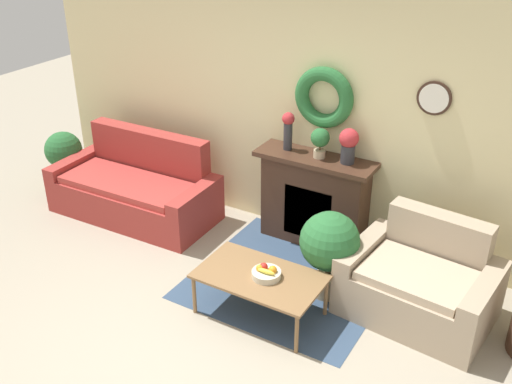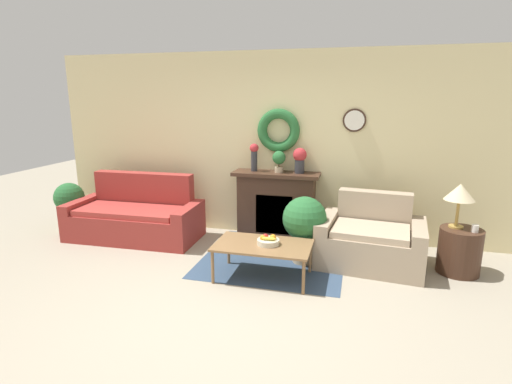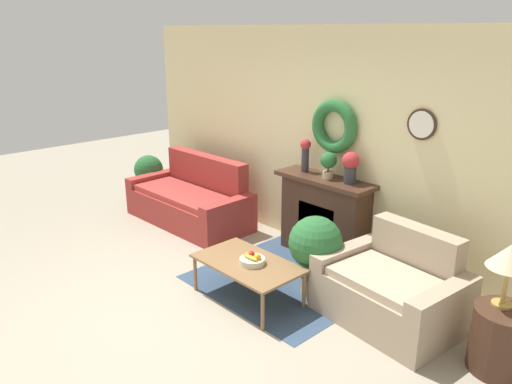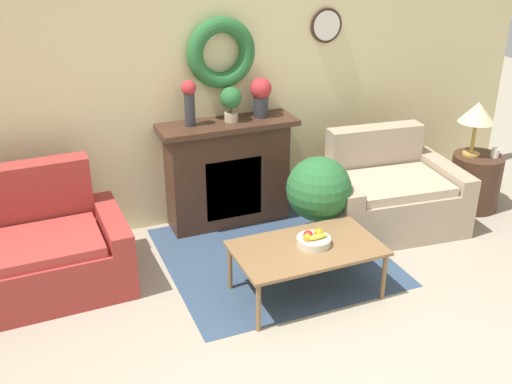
% 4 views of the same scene
% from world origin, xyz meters
% --- Properties ---
extents(ground_plane, '(16.00, 16.00, 0.00)m').
position_xyz_m(ground_plane, '(0.00, 0.00, 0.00)').
color(ground_plane, '#9E937F').
extents(floor_rug, '(1.80, 1.75, 0.01)m').
position_xyz_m(floor_rug, '(0.26, 1.48, 0.00)').
color(floor_rug, '#334760').
rests_on(floor_rug, ground_plane).
extents(wall_back, '(6.80, 0.21, 2.70)m').
position_xyz_m(wall_back, '(0.01, 2.44, 1.36)').
color(wall_back, beige).
rests_on(wall_back, ground_plane).
extents(fireplace, '(1.25, 0.41, 1.00)m').
position_xyz_m(fireplace, '(0.13, 2.24, 0.51)').
color(fireplace, '#42281C').
rests_on(fireplace, ground_plane).
extents(couch_left, '(1.93, 0.93, 0.93)m').
position_xyz_m(couch_left, '(-1.91, 1.75, 0.31)').
color(couch_left, '#9E332D').
rests_on(couch_left, ground_plane).
extents(loveseat_right, '(1.35, 1.03, 0.87)m').
position_xyz_m(loveseat_right, '(1.47, 1.62, 0.30)').
color(loveseat_right, tan).
rests_on(loveseat_right, ground_plane).
extents(coffee_table, '(1.10, 0.65, 0.41)m').
position_xyz_m(coffee_table, '(0.26, 0.88, 0.38)').
color(coffee_table, olive).
rests_on(coffee_table, ground_plane).
extents(fruit_bowl, '(0.26, 0.26, 0.12)m').
position_xyz_m(fruit_bowl, '(0.32, 0.89, 0.46)').
color(fruit_bowl, beige).
rests_on(fruit_bowl, coffee_table).
extents(vase_on_mantel_left, '(0.13, 0.13, 0.40)m').
position_xyz_m(vase_on_mantel_left, '(-0.21, 2.25, 1.23)').
color(vase_on_mantel_left, '#2D2D33').
rests_on(vase_on_mantel_left, fireplace).
extents(vase_on_mantel_right, '(0.19, 0.19, 0.36)m').
position_xyz_m(vase_on_mantel_right, '(0.46, 2.25, 1.21)').
color(vase_on_mantel_right, '#2D2D33').
rests_on(vase_on_mantel_right, fireplace).
extents(potted_plant_on_mantel, '(0.19, 0.19, 0.31)m').
position_xyz_m(potted_plant_on_mantel, '(0.16, 2.23, 1.19)').
color(potted_plant_on_mantel, tan).
rests_on(potted_plant_on_mantel, fireplace).
extents(potted_plant_floor_by_couch, '(0.46, 0.46, 0.76)m').
position_xyz_m(potted_plant_floor_by_couch, '(-3.08, 1.79, 0.47)').
color(potted_plant_floor_by_couch, tan).
rests_on(potted_plant_floor_by_couch, ground_plane).
extents(potted_plant_floor_by_loveseat, '(0.55, 0.55, 0.85)m').
position_xyz_m(potted_plant_floor_by_loveseat, '(0.65, 1.45, 0.54)').
color(potted_plant_floor_by_loveseat, tan).
rests_on(potted_plant_floor_by_loveseat, ground_plane).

